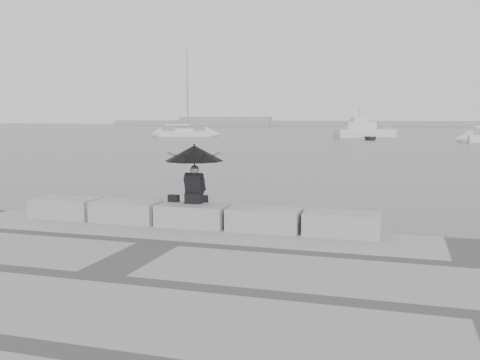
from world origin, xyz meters
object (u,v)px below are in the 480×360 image
(seated_person, at_px, (194,159))
(sailboat_left, at_px, (185,133))
(dinghy, at_px, (370,138))
(motor_cruiser, at_px, (365,131))

(seated_person, bearing_deg, sailboat_left, 113.01)
(dinghy, bearing_deg, motor_cruiser, 80.32)
(seated_person, xyz_separation_m, sailboat_left, (-26.26, 62.20, -1.51))
(motor_cruiser, bearing_deg, sailboat_left, 165.05)
(sailboat_left, xyz_separation_m, motor_cruiser, (25.69, 6.05, 0.37))
(seated_person, xyz_separation_m, dinghy, (0.74, 59.10, -1.76))
(sailboat_left, relative_size, motor_cruiser, 1.44)
(sailboat_left, bearing_deg, motor_cruiser, -4.58)
(seated_person, relative_size, sailboat_left, 0.11)
(sailboat_left, distance_m, motor_cruiser, 26.40)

